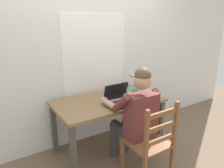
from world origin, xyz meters
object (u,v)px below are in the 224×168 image
object	(u,v)px
computer_mouse	(139,99)
seated_person	(135,114)
laptop	(120,99)
book_stack_main	(130,91)
coffee_mug_dark	(124,86)
coffee_mug_white	(149,94)
landscape_photo_print	(111,95)
desk	(108,107)
wooden_chair	(151,143)

from	to	relation	value
computer_mouse	seated_person	bearing A→B (deg)	-136.11
laptop	book_stack_main	distance (m)	0.39
laptop	computer_mouse	bearing A→B (deg)	-12.42
laptop	computer_mouse	size ratio (longest dim) A/B	3.30
laptop	coffee_mug_dark	xyz separation A→B (m)	(0.36, 0.42, -0.01)
coffee_mug_white	coffee_mug_dark	bearing A→B (deg)	98.34
landscape_photo_print	laptop	bearing A→B (deg)	-80.67
desk	book_stack_main	bearing A→B (deg)	9.08
computer_mouse	coffee_mug_dark	size ratio (longest dim) A/B	0.79
coffee_mug_dark	seated_person	bearing A→B (deg)	-116.22
book_stack_main	landscape_photo_print	size ratio (longest dim) A/B	1.47
wooden_chair	landscape_photo_print	distance (m)	0.91
seated_person	book_stack_main	bearing A→B (deg)	59.34
desk	laptop	size ratio (longest dim) A/B	4.08
laptop	wooden_chair	bearing A→B (deg)	-88.11
wooden_chair	desk	bearing A→B (deg)	96.32
coffee_mug_dark	book_stack_main	size ratio (longest dim) A/B	0.66
laptop	landscape_photo_print	bearing A→B (deg)	77.46
laptop	coffee_mug_white	world-z (taller)	laptop
laptop	book_stack_main	xyz separation A→B (m)	(0.32, 0.22, -0.03)
laptop	landscape_photo_print	distance (m)	0.32
computer_mouse	coffee_mug_white	world-z (taller)	coffee_mug_white
desk	landscape_photo_print	xyz separation A→B (m)	(0.13, 0.15, 0.10)
laptop	coffee_mug_dark	size ratio (longest dim) A/B	2.62
computer_mouse	coffee_mug_white	distance (m)	0.18
seated_person	book_stack_main	distance (m)	0.59
desk	landscape_photo_print	bearing A→B (deg)	48.25
coffee_mug_dark	book_stack_main	distance (m)	0.20
seated_person	laptop	world-z (taller)	seated_person
coffee_mug_white	book_stack_main	distance (m)	0.29
desk	coffee_mug_dark	size ratio (longest dim) A/B	10.70
desk	computer_mouse	size ratio (longest dim) A/B	13.47
landscape_photo_print	coffee_mug_white	bearing A→B (deg)	-22.39
coffee_mug_white	landscape_photo_print	distance (m)	0.51
seated_person	landscape_photo_print	size ratio (longest dim) A/B	9.47
wooden_chair	laptop	world-z (taller)	laptop
desk	landscape_photo_print	world-z (taller)	landscape_photo_print
computer_mouse	landscape_photo_print	bearing A→B (deg)	116.76
seated_person	book_stack_main	size ratio (longest dim) A/B	6.43
wooden_chair	landscape_photo_print	world-z (taller)	wooden_chair
wooden_chair	computer_mouse	size ratio (longest dim) A/B	9.26
computer_mouse	coffee_mug_dark	xyz separation A→B (m)	(0.11, 0.48, 0.03)
computer_mouse	coffee_mug_white	bearing A→B (deg)	3.29
coffee_mug_white	landscape_photo_print	size ratio (longest dim) A/B	0.95
laptop	coffee_mug_white	size ratio (longest dim) A/B	2.67
coffee_mug_dark	book_stack_main	xyz separation A→B (m)	(-0.05, -0.20, -0.02)
landscape_photo_print	seated_person	bearing A→B (deg)	-73.01
coffee_mug_dark	coffee_mug_white	bearing A→B (deg)	-81.66
coffee_mug_white	wooden_chair	bearing A→B (deg)	-128.78
seated_person	book_stack_main	world-z (taller)	seated_person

